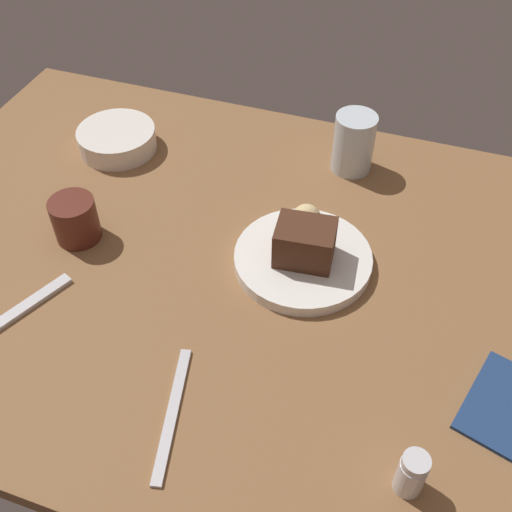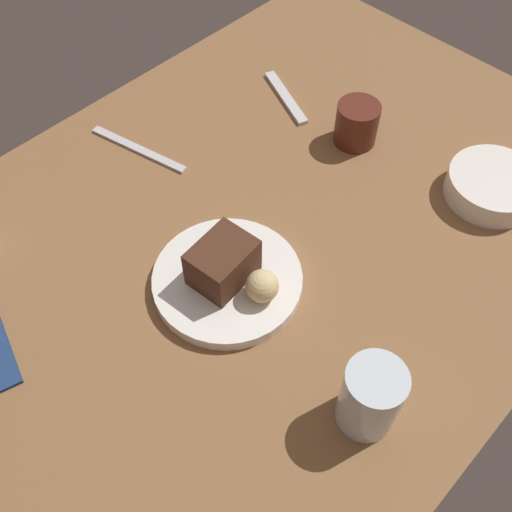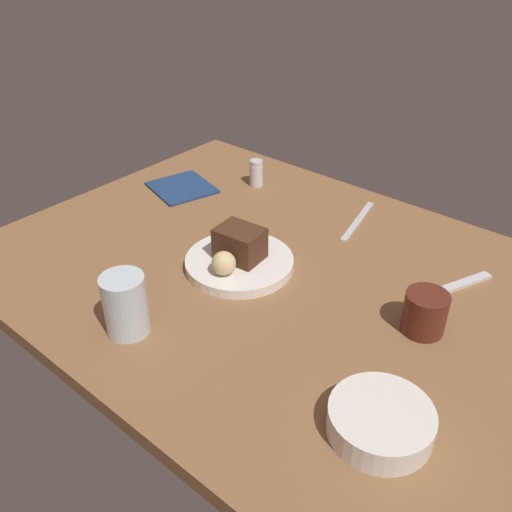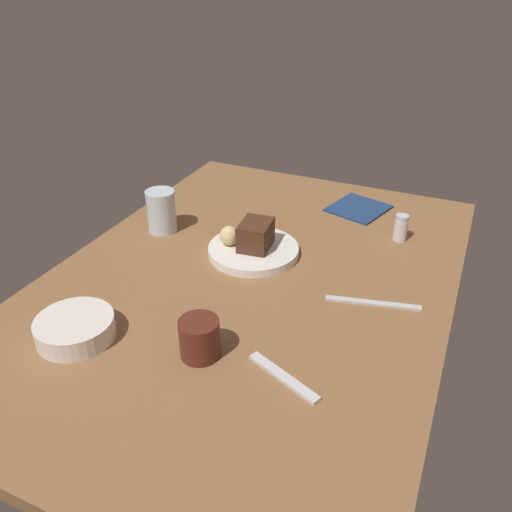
{
  "view_description": "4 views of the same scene",
  "coord_description": "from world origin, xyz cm",
  "px_view_note": "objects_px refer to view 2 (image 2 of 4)",
  "views": [
    {
      "loc": [
        24.2,
        -60.16,
        72.45
      ],
      "look_at": [
        4.23,
        -2.12,
        8.27
      ],
      "focal_mm": 43.18,
      "sensor_mm": 36.0,
      "label": 1
    },
    {
      "loc": [
        40.9,
        39.45,
        74.82
      ],
      "look_at": [
        5.43,
        4.72,
        6.66
      ],
      "focal_mm": 42.45,
      "sensor_mm": 36.0,
      "label": 2
    },
    {
      "loc": [
        -50.48,
        69.61,
        64.21
      ],
      "look_at": [
        6.82,
        2.1,
        6.16
      ],
      "focal_mm": 38.89,
      "sensor_mm": 36.0,
      "label": 3
    },
    {
      "loc": [
        -86.19,
        -40.06,
        65.16
      ],
      "look_at": [
        5.85,
        1.0,
        5.25
      ],
      "focal_mm": 36.67,
      "sensor_mm": 36.0,
      "label": 4
    }
  ],
  "objects_px": {
    "side_bowl": "(492,186)",
    "coffee_cup": "(357,124)",
    "bread_roll": "(262,286)",
    "dessert_plate": "(227,280)",
    "water_glass": "(371,397)",
    "dessert_spoon": "(286,97)",
    "chocolate_cake_slice": "(223,263)",
    "butter_knife": "(138,149)"
  },
  "relations": [
    {
      "from": "coffee_cup",
      "to": "butter_knife",
      "type": "xyz_separation_m",
      "value": [
        0.27,
        -0.24,
        -0.03
      ]
    },
    {
      "from": "dessert_plate",
      "to": "bread_roll",
      "type": "relative_size",
      "value": 4.63
    },
    {
      "from": "coffee_cup",
      "to": "bread_roll",
      "type": "bearing_deg",
      "value": 18.39
    },
    {
      "from": "water_glass",
      "to": "chocolate_cake_slice",
      "type": "bearing_deg",
      "value": -93.02
    },
    {
      "from": "dessert_plate",
      "to": "chocolate_cake_slice",
      "type": "height_order",
      "value": "chocolate_cake_slice"
    },
    {
      "from": "water_glass",
      "to": "dessert_spoon",
      "type": "height_order",
      "value": "water_glass"
    },
    {
      "from": "dessert_spoon",
      "to": "coffee_cup",
      "type": "bearing_deg",
      "value": -155.98
    },
    {
      "from": "dessert_spoon",
      "to": "butter_knife",
      "type": "relative_size",
      "value": 0.79
    },
    {
      "from": "chocolate_cake_slice",
      "to": "coffee_cup",
      "type": "relative_size",
      "value": 1.2
    },
    {
      "from": "dessert_plate",
      "to": "butter_knife",
      "type": "relative_size",
      "value": 1.11
    },
    {
      "from": "bread_roll",
      "to": "coffee_cup",
      "type": "xyz_separation_m",
      "value": [
        -0.34,
        -0.11,
        -0.01
      ]
    },
    {
      "from": "dessert_spoon",
      "to": "butter_knife",
      "type": "bearing_deg",
      "value": 94.98
    },
    {
      "from": "side_bowl",
      "to": "coffee_cup",
      "type": "xyz_separation_m",
      "value": [
        0.05,
        -0.23,
        0.02
      ]
    },
    {
      "from": "dessert_spoon",
      "to": "butter_knife",
      "type": "xyz_separation_m",
      "value": [
        0.27,
        -0.09,
        -0.0
      ]
    },
    {
      "from": "dessert_spoon",
      "to": "bread_roll",
      "type": "bearing_deg",
      "value": 151.29
    },
    {
      "from": "side_bowl",
      "to": "dessert_spoon",
      "type": "height_order",
      "value": "side_bowl"
    },
    {
      "from": "butter_knife",
      "to": "dessert_spoon",
      "type": "bearing_deg",
      "value": -120.77
    },
    {
      "from": "chocolate_cake_slice",
      "to": "dessert_plate",
      "type": "bearing_deg",
      "value": 114.93
    },
    {
      "from": "butter_knife",
      "to": "chocolate_cake_slice",
      "type": "bearing_deg",
      "value": 151.16
    },
    {
      "from": "dessert_plate",
      "to": "bread_roll",
      "type": "height_order",
      "value": "bread_roll"
    },
    {
      "from": "chocolate_cake_slice",
      "to": "water_glass",
      "type": "distance_m",
      "value": 0.26
    },
    {
      "from": "side_bowl",
      "to": "bread_roll",
      "type": "bearing_deg",
      "value": -16.48
    },
    {
      "from": "water_glass",
      "to": "butter_knife",
      "type": "height_order",
      "value": "water_glass"
    },
    {
      "from": "coffee_cup",
      "to": "dessert_plate",
      "type": "bearing_deg",
      "value": 9.31
    },
    {
      "from": "side_bowl",
      "to": "dessert_spoon",
      "type": "bearing_deg",
      "value": -81.95
    },
    {
      "from": "dessert_plate",
      "to": "bread_roll",
      "type": "bearing_deg",
      "value": 102.11
    },
    {
      "from": "water_glass",
      "to": "coffee_cup",
      "type": "relative_size",
      "value": 1.47
    },
    {
      "from": "chocolate_cake_slice",
      "to": "dessert_spoon",
      "type": "height_order",
      "value": "chocolate_cake_slice"
    },
    {
      "from": "bread_roll",
      "to": "coffee_cup",
      "type": "distance_m",
      "value": 0.36
    },
    {
      "from": "side_bowl",
      "to": "coffee_cup",
      "type": "height_order",
      "value": "coffee_cup"
    },
    {
      "from": "coffee_cup",
      "to": "dessert_spoon",
      "type": "bearing_deg",
      "value": -88.87
    },
    {
      "from": "butter_knife",
      "to": "side_bowl",
      "type": "bearing_deg",
      "value": -158.46
    },
    {
      "from": "butter_knife",
      "to": "water_glass",
      "type": "bearing_deg",
      "value": 157.13
    },
    {
      "from": "dessert_plate",
      "to": "chocolate_cake_slice",
      "type": "bearing_deg",
      "value": -65.07
    },
    {
      "from": "bread_roll",
      "to": "dessert_spoon",
      "type": "distance_m",
      "value": 0.44
    },
    {
      "from": "water_glass",
      "to": "dessert_spoon",
      "type": "relative_size",
      "value": 0.71
    },
    {
      "from": "coffee_cup",
      "to": "dessert_spoon",
      "type": "height_order",
      "value": "coffee_cup"
    },
    {
      "from": "bread_roll",
      "to": "side_bowl",
      "type": "bearing_deg",
      "value": 163.52
    },
    {
      "from": "side_bowl",
      "to": "coffee_cup",
      "type": "relative_size",
      "value": 1.98
    },
    {
      "from": "water_glass",
      "to": "butter_knife",
      "type": "xyz_separation_m",
      "value": [
        -0.1,
        -0.56,
        -0.05
      ]
    },
    {
      "from": "bread_roll",
      "to": "coffee_cup",
      "type": "relative_size",
      "value": 0.63
    },
    {
      "from": "chocolate_cake_slice",
      "to": "water_glass",
      "type": "height_order",
      "value": "water_glass"
    }
  ]
}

